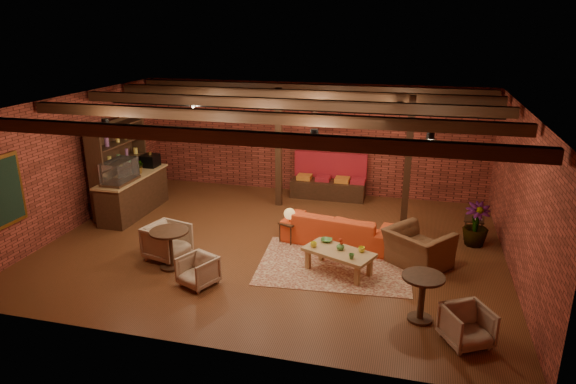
% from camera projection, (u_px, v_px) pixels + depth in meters
% --- Properties ---
extents(floor, '(10.00, 10.00, 0.00)m').
position_uv_depth(floor, '(274.00, 244.00, 11.68)').
color(floor, '#432610').
rests_on(floor, ground).
extents(ceiling, '(10.00, 8.00, 0.02)m').
position_uv_depth(ceiling, '(273.00, 103.00, 10.67)').
color(ceiling, black).
rests_on(ceiling, wall_back).
extents(wall_back, '(10.00, 0.02, 3.20)m').
position_uv_depth(wall_back, '(312.00, 139.00, 14.84)').
color(wall_back, maroon).
rests_on(wall_back, ground).
extents(wall_front, '(10.00, 0.02, 3.20)m').
position_uv_depth(wall_front, '(198.00, 253.00, 7.50)').
color(wall_front, maroon).
rests_on(wall_front, ground).
extents(wall_left, '(0.02, 8.00, 3.20)m').
position_uv_depth(wall_left, '(74.00, 162.00, 12.36)').
color(wall_left, maroon).
rests_on(wall_left, ground).
extents(wall_right, '(0.02, 8.00, 3.20)m').
position_uv_depth(wall_right, '(520.00, 195.00, 9.98)').
color(wall_right, maroon).
rests_on(wall_right, ground).
extents(ceiling_beams, '(9.80, 6.40, 0.22)m').
position_uv_depth(ceiling_beams, '(273.00, 109.00, 10.70)').
color(ceiling_beams, black).
rests_on(ceiling_beams, ceiling).
extents(ceiling_pipe, '(9.60, 0.12, 0.12)m').
position_uv_depth(ceiling_pipe, '(291.00, 108.00, 12.25)').
color(ceiling_pipe, black).
rests_on(ceiling_pipe, ceiling).
extents(post_left, '(0.16, 0.16, 3.20)m').
position_uv_depth(post_left, '(279.00, 148.00, 13.70)').
color(post_left, black).
rests_on(post_left, ground).
extents(post_right, '(0.16, 0.16, 3.20)m').
position_uv_depth(post_right, '(408.00, 162.00, 12.34)').
color(post_right, black).
rests_on(post_right, ground).
extents(service_counter, '(0.80, 2.50, 1.60)m').
position_uv_depth(service_counter, '(133.00, 184.00, 13.32)').
color(service_counter, black).
rests_on(service_counter, ground).
extents(plant_counter, '(0.35, 0.39, 0.30)m').
position_uv_depth(plant_counter, '(139.00, 167.00, 13.34)').
color(plant_counter, '#337F33').
rests_on(plant_counter, service_counter).
extents(shelving_hutch, '(0.52, 2.00, 2.40)m').
position_uv_depth(shelving_hutch, '(120.00, 167.00, 13.38)').
color(shelving_hutch, black).
rests_on(shelving_hutch, ground).
extents(chalkboard_menu, '(0.08, 0.96, 1.46)m').
position_uv_depth(chalkboard_menu, '(4.00, 191.00, 10.23)').
color(chalkboard_menu, black).
rests_on(chalkboard_menu, wall_left).
extents(banquette, '(2.10, 0.70, 1.00)m').
position_uv_depth(banquette, '(328.00, 181.00, 14.64)').
color(banquette, '#AA1C28').
rests_on(banquette, ground).
extents(service_sign, '(0.86, 0.06, 0.30)m').
position_uv_depth(service_sign, '(327.00, 119.00, 13.64)').
color(service_sign, '#F05518').
rests_on(service_sign, ceiling).
extents(ceiling_spotlights, '(6.40, 4.40, 0.28)m').
position_uv_depth(ceiling_spotlights, '(273.00, 120.00, 10.77)').
color(ceiling_spotlights, black).
rests_on(ceiling_spotlights, ceiling).
extents(rug, '(3.27, 2.61, 0.01)m').
position_uv_depth(rug, '(334.00, 264.00, 10.70)').
color(rug, maroon).
rests_on(rug, floor).
extents(sofa, '(2.59, 1.33, 0.72)m').
position_uv_depth(sofa, '(338.00, 228.00, 11.63)').
color(sofa, '#CC411C').
rests_on(sofa, floor).
extents(coffee_table, '(1.55, 1.18, 0.73)m').
position_uv_depth(coffee_table, '(338.00, 253.00, 10.26)').
color(coffee_table, '#A77C4E').
rests_on(coffee_table, floor).
extents(side_table_lamp, '(0.51, 0.51, 0.82)m').
position_uv_depth(side_table_lamp, '(290.00, 216.00, 11.62)').
color(side_table_lamp, black).
rests_on(side_table_lamp, floor).
extents(round_table_left, '(0.78, 0.78, 0.82)m').
position_uv_depth(round_table_left, '(170.00, 243.00, 10.41)').
color(round_table_left, black).
rests_on(round_table_left, floor).
extents(armchair_a, '(0.92, 0.96, 0.82)m').
position_uv_depth(armchair_a, '(167.00, 240.00, 10.89)').
color(armchair_a, beige).
rests_on(armchair_a, floor).
extents(armchair_b, '(0.81, 0.79, 0.64)m').
position_uv_depth(armchair_b, '(198.00, 269.00, 9.79)').
color(armchair_b, beige).
rests_on(armchair_b, floor).
extents(armchair_right, '(1.42, 1.34, 1.04)m').
position_uv_depth(armchair_right, '(418.00, 242.00, 10.50)').
color(armchair_right, brown).
rests_on(armchair_right, floor).
extents(side_table_book, '(0.49, 0.49, 0.51)m').
position_uv_depth(side_table_book, '(474.00, 220.00, 11.86)').
color(side_table_book, black).
rests_on(side_table_book, floor).
extents(round_table_right, '(0.71, 0.71, 0.83)m').
position_uv_depth(round_table_right, '(422.00, 291.00, 8.55)').
color(round_table_right, black).
rests_on(round_table_right, floor).
extents(armchair_far, '(0.89, 0.87, 0.69)m').
position_uv_depth(armchair_far, '(467.00, 324.00, 7.98)').
color(armchair_far, beige).
rests_on(armchair_far, floor).
extents(plant_tall, '(1.74, 1.74, 3.00)m').
position_uv_depth(plant_tall, '(481.00, 182.00, 11.17)').
color(plant_tall, '#4C7F4C').
rests_on(plant_tall, floor).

